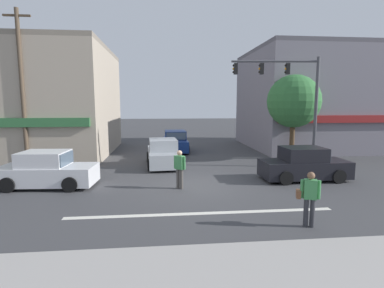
{
  "coord_description": "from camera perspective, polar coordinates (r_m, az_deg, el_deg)",
  "views": [
    {
      "loc": [
        -1.3,
        -13.01,
        3.64
      ],
      "look_at": [
        0.22,
        2.0,
        1.6
      ],
      "focal_mm": 28.0,
      "sensor_mm": 36.0,
      "label": 1
    }
  ],
  "objects": [
    {
      "name": "sedan_approaching_near",
      "position": [
        23.02,
        -3.18,
        0.38
      ],
      "size": [
        1.92,
        4.12,
        1.58
      ],
      "color": "navy",
      "rests_on": "ground"
    },
    {
      "name": "street_tree",
      "position": [
        20.57,
        18.8,
        7.68
      ],
      "size": [
        3.41,
        3.41,
        5.5
      ],
      "color": "#4C3823",
      "rests_on": "ground"
    },
    {
      "name": "traffic_light_mast",
      "position": [
        17.88,
        18.76,
        9.42
      ],
      "size": [
        4.87,
        0.68,
        6.2
      ],
      "color": "#47474C",
      "rests_on": "ground"
    },
    {
      "name": "building_left_block",
      "position": [
        24.7,
        -29.23,
        7.11
      ],
      "size": [
        11.98,
        10.65,
        7.61
      ],
      "color": "tan",
      "rests_on": "ground"
    },
    {
      "name": "building_right_corner",
      "position": [
        27.58,
        23.11,
        7.82
      ],
      "size": [
        11.73,
        10.09,
        7.98
      ],
      "color": "slate",
      "rests_on": "ground"
    },
    {
      "name": "lane_marking_stripe",
      "position": [
        10.26,
        1.94,
        -13.06
      ],
      "size": [
        9.0,
        0.24,
        0.01
      ],
      "primitive_type": "cube",
      "color": "silver",
      "rests_on": "ground"
    },
    {
      "name": "utility_pole_near_left",
      "position": [
        18.99,
        -29.63,
        9.25
      ],
      "size": [
        1.4,
        0.22,
        8.66
      ],
      "color": "brown",
      "rests_on": "ground"
    },
    {
      "name": "sedan_parked_curbside",
      "position": [
        17.72,
        -5.53,
        -1.85
      ],
      "size": [
        2.07,
        4.2,
        1.58
      ],
      "color": "#999EA3",
      "rests_on": "ground"
    },
    {
      "name": "sedan_crossing_rightbound",
      "position": [
        15.36,
        20.53,
        -3.79
      ],
      "size": [
        4.12,
        1.93,
        1.58
      ],
      "color": "black",
      "rests_on": "ground"
    },
    {
      "name": "ground_plane",
      "position": [
        13.57,
        -0.06,
        -7.86
      ],
      "size": [
        120.0,
        120.0,
        0.0
      ],
      "primitive_type": "plane",
      "color": "#3D3D3F"
    },
    {
      "name": "pedestrian_mid_crossing",
      "position": [
        12.84,
        -2.37,
        -4.41
      ],
      "size": [
        0.48,
        0.39,
        1.67
      ],
      "color": "#4C4742",
      "rests_on": "ground"
    },
    {
      "name": "pedestrian_foreground_with_bag",
      "position": [
        9.57,
        21.41,
        -9.17
      ],
      "size": [
        0.66,
        0.46,
        1.67
      ],
      "color": "#333338",
      "rests_on": "ground"
    },
    {
      "name": "sedan_waiting_far",
      "position": [
        14.62,
        -25.91,
        -4.64
      ],
      "size": [
        4.22,
        2.11,
        1.58
      ],
      "color": "silver",
      "rests_on": "ground"
    }
  ]
}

